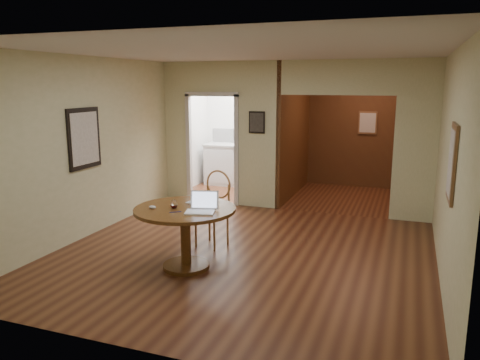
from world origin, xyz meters
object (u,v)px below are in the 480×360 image
(chair, at_px, (214,204))
(open_laptop, at_px, (202,206))
(dining_table, at_px, (185,224))
(closed_laptop, at_px, (195,204))

(chair, distance_m, open_laptop, 1.09)
(dining_table, xyz_separation_m, closed_laptop, (0.07, 0.16, 0.22))
(chair, distance_m, closed_laptop, 0.81)
(dining_table, relative_size, chair, 1.16)
(chair, relative_size, open_laptop, 2.77)
(dining_table, relative_size, open_laptop, 3.23)
(closed_laptop, bearing_deg, open_laptop, -44.78)
(open_laptop, height_order, closed_laptop, open_laptop)
(open_laptop, bearing_deg, chair, 89.83)
(closed_laptop, bearing_deg, dining_table, -109.35)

